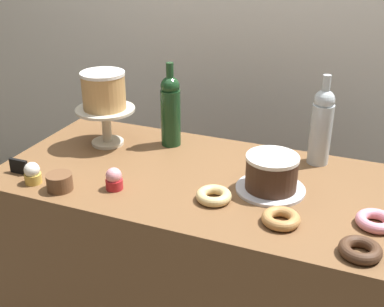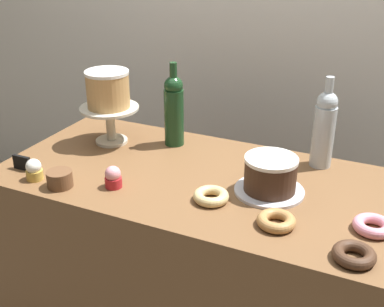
{
  "view_description": "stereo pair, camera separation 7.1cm",
  "coord_description": "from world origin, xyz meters",
  "px_view_note": "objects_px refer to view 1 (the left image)",
  "views": [
    {
      "loc": [
        0.56,
        -1.38,
        1.71
      ],
      "look_at": [
        0.0,
        0.0,
        1.02
      ],
      "focal_mm": 45.42,
      "sensor_mm": 36.0,
      "label": 1
    },
    {
      "loc": [
        0.62,
        -1.35,
        1.71
      ],
      "look_at": [
        0.0,
        0.0,
        1.02
      ],
      "focal_mm": 45.42,
      "sensor_mm": 36.0,
      "label": 2
    }
  ],
  "objects_px": {
    "cupcake_strawberry": "(114,179)",
    "cookie_stack": "(60,182)",
    "donut_maple": "(281,219)",
    "donut_pink": "(376,221)",
    "wine_bottle_green": "(171,109)",
    "cake_stand_pedestal": "(106,120)",
    "wine_bottle_clear": "(321,125)",
    "donut_glazed": "(214,196)",
    "white_layer_cake": "(104,90)",
    "donut_chocolate": "(360,250)",
    "cupcake_vanilla": "(32,173)",
    "chocolate_round_cake": "(272,172)",
    "price_sign_chalkboard": "(19,166)"
  },
  "relations": [
    {
      "from": "donut_maple",
      "to": "cookie_stack",
      "type": "distance_m",
      "value": 0.71
    },
    {
      "from": "donut_glazed",
      "to": "wine_bottle_clear",
      "type": "bearing_deg",
      "value": 57.06
    },
    {
      "from": "cake_stand_pedestal",
      "to": "price_sign_chalkboard",
      "type": "xyz_separation_m",
      "value": [
        -0.15,
        -0.34,
        -0.07
      ]
    },
    {
      "from": "wine_bottle_clear",
      "to": "donut_pink",
      "type": "distance_m",
      "value": 0.44
    },
    {
      "from": "cookie_stack",
      "to": "price_sign_chalkboard",
      "type": "bearing_deg",
      "value": 167.86
    },
    {
      "from": "cake_stand_pedestal",
      "to": "donut_pink",
      "type": "distance_m",
      "value": 1.04
    },
    {
      "from": "wine_bottle_green",
      "to": "cupcake_vanilla",
      "type": "distance_m",
      "value": 0.56
    },
    {
      "from": "cake_stand_pedestal",
      "to": "cupcake_vanilla",
      "type": "bearing_deg",
      "value": -99.12
    },
    {
      "from": "cupcake_vanilla",
      "to": "donut_chocolate",
      "type": "bearing_deg",
      "value": -0.13
    },
    {
      "from": "wine_bottle_clear",
      "to": "cookie_stack",
      "type": "xyz_separation_m",
      "value": [
        -0.74,
        -0.52,
        -0.12
      ]
    },
    {
      "from": "cupcake_vanilla",
      "to": "donut_maple",
      "type": "xyz_separation_m",
      "value": [
        0.82,
        0.07,
        -0.02
      ]
    },
    {
      "from": "donut_maple",
      "to": "donut_pink",
      "type": "xyz_separation_m",
      "value": [
        0.25,
        0.09,
        0.0
      ]
    },
    {
      "from": "donut_pink",
      "to": "price_sign_chalkboard",
      "type": "xyz_separation_m",
      "value": [
        -1.16,
        -0.12,
        0.01
      ]
    },
    {
      "from": "cake_stand_pedestal",
      "to": "wine_bottle_green",
      "type": "distance_m",
      "value": 0.25
    },
    {
      "from": "cake_stand_pedestal",
      "to": "price_sign_chalkboard",
      "type": "bearing_deg",
      "value": -114.12
    },
    {
      "from": "cupcake_vanilla",
      "to": "price_sign_chalkboard",
      "type": "height_order",
      "value": "cupcake_vanilla"
    },
    {
      "from": "cupcake_strawberry",
      "to": "donut_glazed",
      "type": "xyz_separation_m",
      "value": [
        0.32,
        0.05,
        -0.02
      ]
    },
    {
      "from": "cake_stand_pedestal",
      "to": "wine_bottle_clear",
      "type": "bearing_deg",
      "value": 9.99
    },
    {
      "from": "donut_pink",
      "to": "donut_chocolate",
      "type": "height_order",
      "value": "same"
    },
    {
      "from": "price_sign_chalkboard",
      "to": "chocolate_round_cake",
      "type": "bearing_deg",
      "value": 14.01
    },
    {
      "from": "price_sign_chalkboard",
      "to": "wine_bottle_clear",
      "type": "bearing_deg",
      "value": 26.77
    },
    {
      "from": "wine_bottle_green",
      "to": "donut_maple",
      "type": "xyz_separation_m",
      "value": [
        0.52,
        -0.4,
        -0.13
      ]
    },
    {
      "from": "donut_chocolate",
      "to": "price_sign_chalkboard",
      "type": "distance_m",
      "value": 1.13
    },
    {
      "from": "white_layer_cake",
      "to": "cupcake_strawberry",
      "type": "relative_size",
      "value": 2.23
    },
    {
      "from": "white_layer_cake",
      "to": "wine_bottle_green",
      "type": "bearing_deg",
      "value": 20.95
    },
    {
      "from": "chocolate_round_cake",
      "to": "cupcake_vanilla",
      "type": "distance_m",
      "value": 0.78
    },
    {
      "from": "cupcake_strawberry",
      "to": "cookie_stack",
      "type": "height_order",
      "value": "cupcake_strawberry"
    },
    {
      "from": "donut_maple",
      "to": "wine_bottle_clear",
      "type": "bearing_deg",
      "value": 85.66
    },
    {
      "from": "price_sign_chalkboard",
      "to": "cupcake_strawberry",
      "type": "bearing_deg",
      "value": 4.42
    },
    {
      "from": "cupcake_strawberry",
      "to": "donut_glazed",
      "type": "bearing_deg",
      "value": 9.02
    },
    {
      "from": "wine_bottle_green",
      "to": "cookie_stack",
      "type": "xyz_separation_m",
      "value": [
        -0.18,
        -0.47,
        -0.12
      ]
    },
    {
      "from": "cupcake_strawberry",
      "to": "cookie_stack",
      "type": "relative_size",
      "value": 0.88
    },
    {
      "from": "chocolate_round_cake",
      "to": "donut_pink",
      "type": "distance_m",
      "value": 0.34
    },
    {
      "from": "wine_bottle_clear",
      "to": "donut_maple",
      "type": "relative_size",
      "value": 2.91
    },
    {
      "from": "donut_glazed",
      "to": "chocolate_round_cake",
      "type": "bearing_deg",
      "value": 40.89
    },
    {
      "from": "donut_glazed",
      "to": "donut_maple",
      "type": "bearing_deg",
      "value": -12.85
    },
    {
      "from": "donut_maple",
      "to": "donut_pink",
      "type": "distance_m",
      "value": 0.27
    },
    {
      "from": "cake_stand_pedestal",
      "to": "wine_bottle_clear",
      "type": "height_order",
      "value": "wine_bottle_clear"
    },
    {
      "from": "wine_bottle_clear",
      "to": "cookie_stack",
      "type": "distance_m",
      "value": 0.91
    },
    {
      "from": "wine_bottle_green",
      "to": "donut_chocolate",
      "type": "distance_m",
      "value": 0.89
    },
    {
      "from": "donut_maple",
      "to": "donut_pink",
      "type": "bearing_deg",
      "value": 19.4
    },
    {
      "from": "donut_maple",
      "to": "donut_glazed",
      "type": "xyz_separation_m",
      "value": [
        -0.22,
        0.05,
        0.0
      ]
    },
    {
      "from": "wine_bottle_clear",
      "to": "donut_glazed",
      "type": "distance_m",
      "value": 0.49
    },
    {
      "from": "chocolate_round_cake",
      "to": "cookie_stack",
      "type": "xyz_separation_m",
      "value": [
        -0.63,
        -0.25,
        -0.04
      ]
    },
    {
      "from": "donut_maple",
      "to": "price_sign_chalkboard",
      "type": "height_order",
      "value": "price_sign_chalkboard"
    },
    {
      "from": "cake_stand_pedestal",
      "to": "cookie_stack",
      "type": "relative_size",
      "value": 2.71
    },
    {
      "from": "white_layer_cake",
      "to": "donut_glazed",
      "type": "relative_size",
      "value": 1.48
    },
    {
      "from": "cupcake_strawberry",
      "to": "donut_maple",
      "type": "bearing_deg",
      "value": 0.08
    },
    {
      "from": "wine_bottle_clear",
      "to": "donut_chocolate",
      "type": "bearing_deg",
      "value": -69.8
    },
    {
      "from": "wine_bottle_clear",
      "to": "white_layer_cake",
      "type": "bearing_deg",
      "value": -170.01
    }
  ]
}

